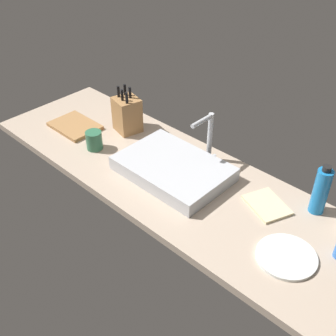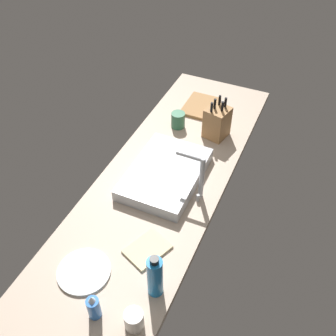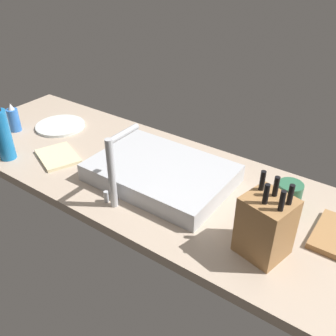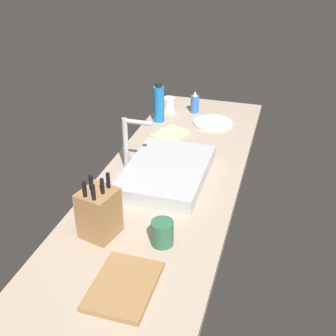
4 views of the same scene
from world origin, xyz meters
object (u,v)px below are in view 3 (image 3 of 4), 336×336
Objects in this scene: dinner_plate at (60,126)px; soap_bottle at (14,119)px; knife_block at (266,226)px; dish_towel at (58,156)px; faucet at (114,165)px; water_bottle at (3,134)px; sink_basin at (161,173)px; ceramic_cup at (289,196)px.

soap_bottle is at bearing 45.42° from dinner_plate.
knife_block is 120.08cm from soap_bottle.
knife_block reaches higher than dish_towel.
faucet is 74.05cm from soap_bottle.
sink_basin is at bearing -159.29° from water_bottle.
soap_bottle reaches higher than sink_basin.
knife_block is at bearing 179.21° from dish_towel.
water_bottle reaches higher than dinner_plate.
faucet is at bearing -176.48° from water_bottle.
knife_block reaches higher than water_bottle.
soap_bottle is at bearing 4.20° from sink_basin.
faucet reaches higher than ceramic_cup.
dinner_plate is (62.85, -8.14, -2.63)cm from sink_basin.
water_bottle is at bearing 18.77° from knife_block.
water_bottle is at bearing 20.71° from sink_basin.
soap_bottle is at bearing -42.33° from water_bottle.
dish_towel is at bearing -11.71° from faucet.
ceramic_cup is (-46.36, -29.70, -9.92)cm from faucet.
sink_basin is at bearing 14.55° from ceramic_cup.
water_bottle reaches higher than soap_bottle.
dinner_plate is at bearing -42.99° from dish_towel.
sink_basin is 63.43cm from dinner_plate.
faucet is at bearing 77.68° from sink_basin.
ceramic_cup is (-84.87, -21.72, 4.04)cm from dish_towel.
water_bottle is (-18.06, 16.44, 4.82)cm from soap_bottle.
ceramic_cup is (1.16, -22.91, -4.64)cm from knife_block.
faucet is 48.30cm from knife_block.
faucet is 41.73cm from dish_towel.
soap_bottle is 0.72× the size of dish_towel.
dinner_plate is 27.70cm from dish_towel.
water_bottle reaches higher than ceramic_cup.
sink_basin is 2.04× the size of knife_block.
soap_bottle is 0.58× the size of water_bottle.
knife_block reaches higher than soap_bottle.
sink_basin is 2.21× the size of dinner_plate.
ceramic_cup is (-118.69, -16.59, -0.92)cm from soap_bottle.
faucet is 1.10× the size of water_bottle.
faucet is (4.09, 18.72, 11.32)cm from sink_basin.
faucet is 54.54cm from water_bottle.
faucet reaches higher than knife_block.
knife_block is at bearing 164.64° from sink_basin.
ceramic_cup reaches higher than dish_towel.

